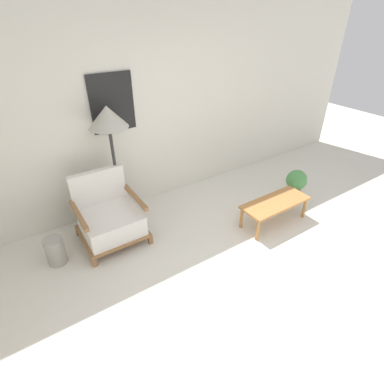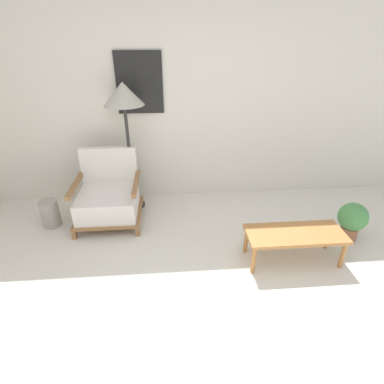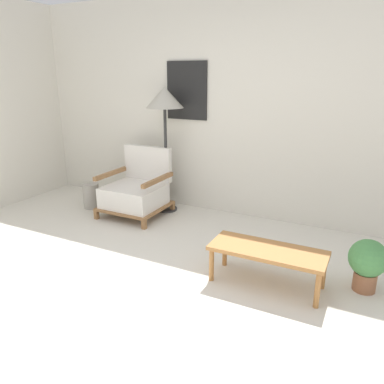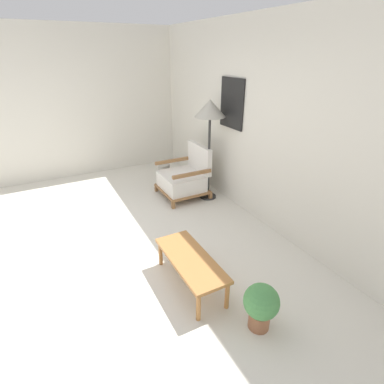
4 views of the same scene
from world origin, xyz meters
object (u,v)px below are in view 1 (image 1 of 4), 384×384
object	(u,v)px
floor_lamp	(108,122)
vase	(55,251)
armchair	(110,218)
coffee_table	(275,204)
potted_plant	(296,182)

from	to	relation	value
floor_lamp	vase	size ratio (longest dim) A/B	4.76
armchair	floor_lamp	distance (m)	1.17
coffee_table	vase	bearing A→B (deg)	162.65
coffee_table	potted_plant	distance (m)	0.82
floor_lamp	potted_plant	world-z (taller)	floor_lamp
floor_lamp	vase	world-z (taller)	floor_lamp
armchair	floor_lamp	size ratio (longest dim) A/B	0.53
floor_lamp	potted_plant	size ratio (longest dim) A/B	3.51
armchair	floor_lamp	xyz separation A→B (m)	(0.26, 0.31, 1.10)
armchair	vase	xyz separation A→B (m)	(-0.70, -0.08, -0.14)
floor_lamp	potted_plant	distance (m)	2.90
armchair	potted_plant	world-z (taller)	armchair
potted_plant	coffee_table	bearing A→B (deg)	-159.61
coffee_table	vase	world-z (taller)	coffee_table
armchair	coffee_table	bearing A→B (deg)	-24.74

